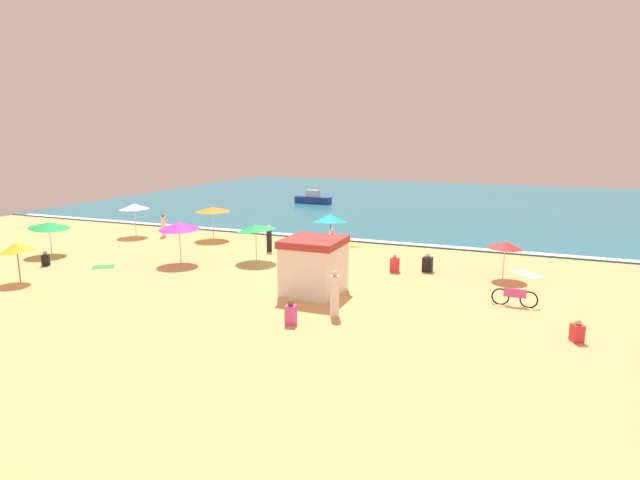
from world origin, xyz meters
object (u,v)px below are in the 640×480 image
beachgoer_3 (395,264)px  beachgoer_7 (46,259)px  beach_umbrella_2 (49,225)px  beachgoer_8 (332,246)px  beach_umbrella_3 (213,209)px  beachgoer_9 (269,239)px  beach_umbrella_0 (505,245)px  beachgoer_1 (163,226)px  parked_bicycle (515,297)px  beachgoer_0 (577,332)px  beach_umbrella_4 (17,247)px  beachgoer_6 (311,252)px  small_boat_0 (313,199)px  beachgoer_2 (335,295)px  beachgoer_5 (291,314)px  beach_umbrella_5 (330,218)px  beach_umbrella_1 (179,226)px  beachgoer_4 (427,264)px  beach_umbrella_6 (256,228)px  beach_umbrella_7 (134,207)px  lifeguard_cabana (314,266)px

beachgoer_3 → beachgoer_7: size_ratio=1.15×
beach_umbrella_2 → beachgoer_8: beach_umbrella_2 is taller
beach_umbrella_2 → beach_umbrella_3: 9.74m
beachgoer_8 → beachgoer_9: bearing=165.6°
beach_umbrella_0 → beachgoer_1: 22.33m
parked_bicycle → beachgoer_9: (-14.02, 5.34, 0.40)m
beach_umbrella_3 → beachgoer_0: (21.35, -10.59, -1.67)m
beach_umbrella_0 → beachgoer_3: beach_umbrella_0 is taller
beach_umbrella_4 → beachgoer_3: beach_umbrella_4 is taller
beachgoer_6 → small_boat_0: (-8.94, 21.66, 0.15)m
beachgoer_2 → beachgoer_5: bearing=-129.4°
beach_umbrella_2 → beach_umbrella_5: (14.77, 6.95, 0.27)m
beach_umbrella_0 → beach_umbrella_1: size_ratio=0.68×
beachgoer_1 → beachgoer_4: 18.66m
beach_umbrella_2 → beachgoer_9: beach_umbrella_2 is taller
beachgoer_5 → beachgoer_8: (-1.98, 9.57, 0.47)m
parked_bicycle → beach_umbrella_5: bearing=147.4°
beach_umbrella_6 → beach_umbrella_2: bearing=-165.6°
beach_umbrella_7 → beachgoer_2: bearing=-29.0°
beach_umbrella_2 → beachgoer_3: 19.93m
beach_umbrella_3 → beach_umbrella_1: bearing=-72.1°
beach_umbrella_3 → beachgoer_9: size_ratio=1.95×
beach_umbrella_0 → small_boat_0: (-19.22, 22.05, -1.14)m
beachgoer_5 → beach_umbrella_7: bearing=145.9°
lifeguard_cabana → beachgoer_5: (0.71, -3.91, -0.84)m
beach_umbrella_7 → parked_bicycle: (24.81, -6.29, -1.67)m
beach_umbrella_3 → small_boat_0: bearing=92.0°
beach_umbrella_1 → beachgoer_6: beach_umbrella_1 is taller
beach_umbrella_1 → beach_umbrella_7: (-7.65, 5.32, -0.03)m
beachgoer_5 → small_boat_0: small_boat_0 is taller
beach_umbrella_4 → beachgoer_4: size_ratio=2.05×
beachgoer_1 → beachgoer_2: bearing=-33.0°
parked_bicycle → beachgoer_0: 3.86m
lifeguard_cabana → beachgoer_1: lifeguard_cabana is taller
beachgoer_3 → beachgoer_6: beachgoer_6 is taller
beachgoer_1 → beachgoer_6: beachgoer_1 is taller
beach_umbrella_6 → beach_umbrella_7: size_ratio=0.97×
beachgoer_4 → beachgoer_0: bearing=-49.0°
beach_umbrella_6 → beach_umbrella_7: (-11.25, 3.37, 0.16)m
lifeguard_cabana → beach_umbrella_4: size_ratio=1.29×
beach_umbrella_5 → beachgoer_4: (6.31, -2.61, -1.61)m
small_boat_0 → beach_umbrella_1: bearing=-83.8°
beachgoer_4 → small_boat_0: 26.93m
beachgoer_5 → small_boat_0: 33.88m
beachgoer_2 → beachgoer_3: beachgoer_2 is taller
beach_umbrella_2 → beachgoer_1: 7.44m
beachgoer_0 → beachgoer_9: size_ratio=0.50×
beach_umbrella_0 → beach_umbrella_1: (-16.49, -3.18, 0.39)m
beach_umbrella_0 → beachgoer_4: beach_umbrella_0 is taller
beach_umbrella_3 → beachgoer_3: size_ratio=3.40×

